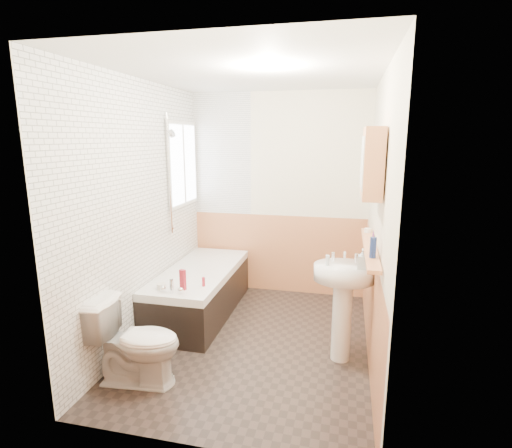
% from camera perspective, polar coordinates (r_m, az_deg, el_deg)
% --- Properties ---
extents(floor, '(2.80, 2.80, 0.00)m').
position_cam_1_polar(floor, '(4.08, -0.49, -16.45)').
color(floor, black).
rests_on(floor, ground).
extents(ceiling, '(2.80, 2.80, 0.00)m').
position_cam_1_polar(ceiling, '(3.62, -0.57, 20.87)').
color(ceiling, white).
rests_on(ceiling, ground).
extents(wall_back, '(2.20, 0.02, 2.50)m').
position_cam_1_polar(wall_back, '(5.01, 3.23, 4.10)').
color(wall_back, '#F4EAC9').
rests_on(wall_back, ground).
extents(wall_front, '(2.20, 0.02, 2.50)m').
position_cam_1_polar(wall_front, '(2.34, -8.60, -5.52)').
color(wall_front, '#F4EAC9').
rests_on(wall_front, ground).
extents(wall_left, '(0.02, 2.80, 2.50)m').
position_cam_1_polar(wall_left, '(4.05, -16.01, 1.69)').
color(wall_left, '#F4EAC9').
rests_on(wall_left, ground).
extents(wall_right, '(0.02, 2.80, 2.50)m').
position_cam_1_polar(wall_right, '(3.56, 17.13, 0.23)').
color(wall_right, '#F4EAC9').
rests_on(wall_right, ground).
extents(wainscot_right, '(0.01, 2.80, 1.00)m').
position_cam_1_polar(wainscot_right, '(3.78, 16.07, -10.94)').
color(wainscot_right, tan).
rests_on(wainscot_right, wall_right).
extents(wainscot_front, '(2.20, 0.01, 1.00)m').
position_cam_1_polar(wainscot_front, '(2.68, -7.87, -20.83)').
color(wainscot_front, tan).
rests_on(wainscot_front, wall_front).
extents(wainscot_back, '(2.20, 0.01, 1.00)m').
position_cam_1_polar(wainscot_back, '(5.15, 3.09, -4.23)').
color(wainscot_back, tan).
rests_on(wainscot_back, wall_back).
extents(tile_cladding_left, '(0.01, 2.80, 2.50)m').
position_cam_1_polar(tile_cladding_left, '(4.03, -15.74, 1.68)').
color(tile_cladding_left, white).
rests_on(tile_cladding_left, wall_left).
extents(tile_return_back, '(0.75, 0.01, 1.50)m').
position_cam_1_polar(tile_return_back, '(5.11, -4.91, 9.87)').
color(tile_return_back, white).
rests_on(tile_return_back, wall_back).
extents(window, '(0.03, 0.79, 0.99)m').
position_cam_1_polar(window, '(4.83, -10.35, 8.39)').
color(window, white).
rests_on(window, wall_left).
extents(bathtub, '(0.70, 1.65, 0.66)m').
position_cam_1_polar(bathtub, '(4.60, -7.99, -9.34)').
color(bathtub, black).
rests_on(bathtub, floor).
extents(shower_riser, '(0.11, 0.09, 1.30)m').
position_cam_1_polar(shower_riser, '(4.43, -12.21, 8.26)').
color(shower_riser, silver).
rests_on(shower_riser, wall_left).
extents(toilet, '(0.75, 0.46, 0.70)m').
position_cam_1_polar(toilet, '(3.48, -16.71, -15.85)').
color(toilet, white).
rests_on(toilet, floor).
extents(sink, '(0.52, 0.42, 1.00)m').
position_cam_1_polar(sink, '(3.61, 12.30, -9.59)').
color(sink, white).
rests_on(sink, floor).
extents(pine_shelf, '(0.10, 1.31, 0.03)m').
position_cam_1_polar(pine_shelf, '(3.43, 15.96, -3.22)').
color(pine_shelf, tan).
rests_on(pine_shelf, wall_right).
extents(medicine_cabinet, '(0.15, 0.60, 0.54)m').
position_cam_1_polar(medicine_cabinet, '(3.27, 16.23, 8.42)').
color(medicine_cabinet, tan).
rests_on(medicine_cabinet, wall_right).
extents(foam_can, '(0.06, 0.06, 0.16)m').
position_cam_1_polar(foam_can, '(3.07, 16.37, -3.24)').
color(foam_can, navy).
rests_on(foam_can, pine_shelf).
extents(green_bottle, '(0.05, 0.05, 0.20)m').
position_cam_1_polar(green_bottle, '(3.14, 16.32, -2.54)').
color(green_bottle, purple).
rests_on(green_bottle, pine_shelf).
extents(black_jar, '(0.07, 0.07, 0.04)m').
position_cam_1_polar(black_jar, '(3.88, 15.66, -0.89)').
color(black_jar, silver).
rests_on(black_jar, pine_shelf).
extents(soap_bottle, '(0.09, 0.18, 0.08)m').
position_cam_1_polar(soap_bottle, '(3.46, 14.92, -5.58)').
color(soap_bottle, silver).
rests_on(soap_bottle, sink).
extents(clear_bottle, '(0.03, 0.03, 0.09)m').
position_cam_1_polar(clear_bottle, '(3.48, 10.19, -5.13)').
color(clear_bottle, silver).
rests_on(clear_bottle, sink).
extents(blue_gel, '(0.06, 0.05, 0.20)m').
position_cam_1_polar(blue_gel, '(3.92, -10.41, -7.84)').
color(blue_gel, maroon).
rests_on(blue_gel, bathtub).
extents(cream_jar, '(0.10, 0.10, 0.06)m').
position_cam_1_polar(cream_jar, '(4.00, -13.35, -8.66)').
color(cream_jar, silver).
rests_on(cream_jar, bathtub).
extents(orange_bottle, '(0.04, 0.04, 0.09)m').
position_cam_1_polar(orange_bottle, '(4.00, -7.51, -8.19)').
color(orange_bottle, maroon).
rests_on(orange_bottle, bathtub).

